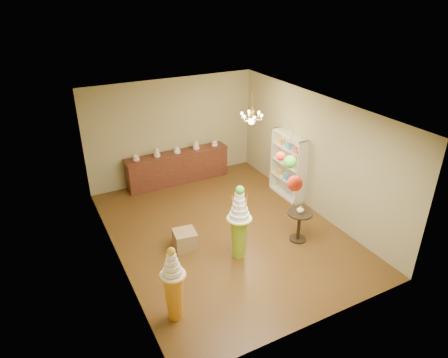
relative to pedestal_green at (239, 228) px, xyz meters
name	(u,v)px	position (x,y,z in m)	size (l,w,h in m)	color
floor	(225,231)	(0.17, 0.98, -0.71)	(6.50, 6.50, 0.00)	#523616
ceiling	(225,109)	(0.17, 0.98, 2.29)	(6.50, 6.50, 0.00)	white
wall_back	(172,131)	(0.17, 4.23, 0.79)	(5.00, 0.04, 3.00)	#9A936A
wall_front	(321,254)	(0.17, -2.27, 0.79)	(5.00, 0.04, 3.00)	#9A936A
wall_left	(112,200)	(-2.33, 0.98, 0.79)	(0.04, 6.50, 3.00)	#9A936A
wall_right	(314,154)	(2.67, 0.98, 0.79)	(0.04, 6.50, 3.00)	#9A936A
pedestal_green	(239,228)	(0.00, 0.00, 0.00)	(0.62, 0.62, 1.71)	#92BD29
pedestal_orange	(174,290)	(-1.85, -1.01, -0.11)	(0.52, 0.52, 1.49)	orange
burlap_riser	(185,240)	(-0.92, 0.79, -0.49)	(0.48, 0.48, 0.43)	#91774F
sideboard	(178,167)	(0.17, 3.95, -0.23)	(3.04, 0.54, 1.16)	#52271A
shelving_unit	(288,166)	(2.51, 1.78, 0.19)	(0.33, 1.20, 1.80)	beige
round_table	(299,222)	(1.50, -0.11, -0.24)	(0.71, 0.71, 0.73)	black
vase	(300,209)	(1.50, -0.11, 0.10)	(0.16, 0.16, 0.17)	beige
pom_red_left	(295,183)	(0.10, -1.57, 1.74)	(0.25, 0.25, 0.68)	#383429
pom_green_mid	(290,162)	(0.78, -0.53, 1.58)	(0.25, 0.25, 0.84)	#383429
pom_red_right	(280,156)	(0.15, -1.07, 2.02)	(0.15, 0.15, 0.35)	#383429
chandelier	(251,119)	(1.44, 1.99, 1.59)	(0.70, 0.70, 0.85)	#EDB453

